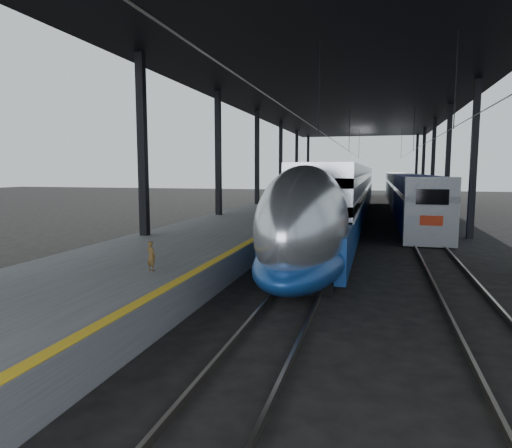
% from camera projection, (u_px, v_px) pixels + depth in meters
% --- Properties ---
extents(ground, '(160.00, 160.00, 0.00)m').
position_uv_depth(ground, '(233.00, 294.00, 14.51)').
color(ground, black).
rests_on(ground, ground).
extents(platform, '(6.00, 80.00, 1.00)m').
position_uv_depth(platform, '(270.00, 216.00, 34.54)').
color(platform, '#4C4C4F').
rests_on(platform, ground).
extents(yellow_strip, '(0.30, 80.00, 0.01)m').
position_uv_depth(yellow_strip, '(306.00, 210.00, 33.77)').
color(yellow_strip, gold).
rests_on(yellow_strip, platform).
extents(rails, '(6.52, 80.00, 0.16)m').
position_uv_depth(rails, '(379.00, 224.00, 32.55)').
color(rails, slate).
rests_on(rails, ground).
extents(canopy, '(18.00, 75.00, 9.47)m').
position_uv_depth(canopy, '(344.00, 96.00, 32.16)').
color(canopy, black).
rests_on(canopy, ground).
extents(tgv_train, '(2.96, 65.20, 4.24)m').
position_uv_depth(tgv_train, '(351.00, 192.00, 41.80)').
color(tgv_train, '#AEB1B5').
rests_on(tgv_train, ground).
extents(second_train, '(2.61, 56.05, 3.59)m').
position_uv_depth(second_train, '(403.00, 190.00, 48.99)').
color(second_train, navy).
rests_on(second_train, ground).
extents(child, '(0.37, 0.31, 0.88)m').
position_uv_depth(child, '(151.00, 256.00, 13.27)').
color(child, '#523B1B').
rests_on(child, platform).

